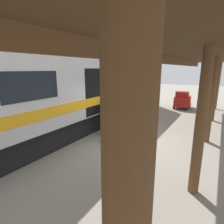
{
  "coord_description": "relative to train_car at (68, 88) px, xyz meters",
  "views": [
    {
      "loc": [
        -2.75,
        6.16,
        2.93
      ],
      "look_at": [
        1.12,
        -0.17,
        1.15
      ],
      "focal_mm": 28.89,
      "sensor_mm": 36.0,
      "label": 1
    }
  ],
  "objects": [
    {
      "name": "train_car",
      "position": [
        0.0,
        0.0,
        0.0
      ],
      "size": [
        3.02,
        16.72,
        4.0
      ],
      "color": "silver",
      "rests_on": "ground_plane"
    },
    {
      "name": "suitcase_gray_aluminum",
      "position": [
        -2.59,
        -0.47,
        -1.64
      ],
      "size": [
        0.56,
        0.65,
        0.19
      ],
      "primitive_type": "cube",
      "rotation": [
        0.0,
        0.0,
        0.15
      ],
      "color": "#9EA0A5",
      "rests_on": "luggage_cart"
    },
    {
      "name": "suitcase_maroon_trunk",
      "position": [
        -3.25,
        0.06,
        -1.61
      ],
      "size": [
        0.57,
        0.55,
        0.25
      ],
      "primitive_type": "cube",
      "rotation": [
        0.0,
        0.0,
        0.12
      ],
      "color": "maroon",
      "rests_on": "luggage_cart"
    },
    {
      "name": "suitcase_red_plastic",
      "position": [
        -2.64,
        -0.94,
        -1.3
      ],
      "size": [
        0.41,
        0.54,
        0.21
      ],
      "primitive_type": "cube",
      "rotation": [
        0.0,
        0.0,
        0.17
      ],
      "color": "#AD231E",
      "rests_on": "suitcase_brown_leather"
    },
    {
      "name": "suitcase_slate_roller",
      "position": [
        -2.58,
        -0.45,
        -1.47
      ],
      "size": [
        0.4,
        0.41,
        0.16
      ],
      "primitive_type": "cube",
      "rotation": [
        0.0,
        0.0,
        0.0
      ],
      "color": "#4C515B",
      "rests_on": "suitcase_gray_aluminum"
    },
    {
      "name": "suitcase_burgundy_valise",
      "position": [
        -3.25,
        -0.99,
        -1.64
      ],
      "size": [
        0.53,
        0.55,
        0.2
      ],
      "primitive_type": "cube",
      "rotation": [
        0.0,
        0.0,
        0.08
      ],
      "color": "maroon",
      "rests_on": "luggage_cart"
    },
    {
      "name": "suitcase_navy_fabric",
      "position": [
        -3.25,
        -0.47,
        -1.66
      ],
      "size": [
        0.51,
        0.64,
        0.16
      ],
      "primitive_type": "cube",
      "rotation": [
        0.0,
        0.0,
        -0.11
      ],
      "color": "navy",
      "rests_on": "luggage_cart"
    },
    {
      "name": "porter_in_overalls",
      "position": [
        -1.87,
        -0.67,
        -1.14
      ],
      "size": [
        0.73,
        0.57,
        1.7
      ],
      "color": "navy",
      "rests_on": "ground_plane"
    },
    {
      "name": "suitcase_black_hardshell",
      "position": [
        -2.59,
        -0.99,
        -1.65
      ],
      "size": [
        0.42,
        0.49,
        0.17
      ],
      "primitive_type": "cube",
      "rotation": [
        0.0,
        0.0,
        -0.09
      ],
      "color": "black",
      "rests_on": "luggage_cart"
    },
    {
      "name": "suitcase_cream_canvas",
      "position": [
        -2.61,
        -0.92,
        -1.11
      ],
      "size": [
        0.34,
        0.38,
        0.19
      ],
      "primitive_type": "cube",
      "rotation": [
        0.0,
        0.0,
        0.0
      ],
      "color": "beige",
      "rests_on": "suitcase_red_plastic"
    },
    {
      "name": "luggage_cart",
      "position": [
        -2.92,
        -0.47,
        -1.78
      ],
      "size": [
        1.48,
        1.91,
        0.32
      ],
      "color": "brown",
      "rests_on": "ground_plane"
    },
    {
      "name": "baggage_tug",
      "position": [
        -3.73,
        -8.11,
        -1.43
      ],
      "size": [
        1.25,
        1.8,
        1.3
      ],
      "color": "#B21E19",
      "rests_on": "ground_plane"
    },
    {
      "name": "suitcase_olive_duffel",
      "position": [
        -2.59,
        0.06,
        -1.6
      ],
      "size": [
        0.43,
        0.64,
        0.28
      ],
      "primitive_type": "cube",
      "rotation": [
        0.0,
        0.0,
        -0.13
      ],
      "color": "brown",
      "rests_on": "luggage_cart"
    },
    {
      "name": "suitcase_teal_softside",
      "position": [
        -3.24,
        0.05,
        -1.37
      ],
      "size": [
        0.47,
        0.51,
        0.23
      ],
      "primitive_type": "cube",
      "rotation": [
        0.0,
        0.0,
        -0.21
      ],
      "color": "#1E666B",
      "rests_on": "suitcase_maroon_trunk"
    },
    {
      "name": "suitcase_orange_carryall",
      "position": [
        -3.22,
        -0.95,
        -1.43
      ],
      "size": [
        0.46,
        0.52,
        0.21
      ],
      "primitive_type": "cube",
      "rotation": [
        0.0,
        0.0,
        0.08
      ],
      "color": "#CC6B23",
      "rests_on": "suitcase_burgundy_valise"
    },
    {
      "name": "ground_plane",
      "position": [
        -3.44,
        0.0,
        -2.06
      ],
      "size": [
        60.0,
        60.0,
        0.0
      ],
      "primitive_type": "plane",
      "color": "gray"
    },
    {
      "name": "platform_canopy",
      "position": [
        -5.81,
        0.0,
        1.23
      ],
      "size": [
        3.2,
        19.16,
        3.56
      ],
      "color": "brown",
      "rests_on": "ground_plane"
    },
    {
      "name": "porter_by_door",
      "position": [
        -2.02,
        -0.31,
        -1.14
      ],
      "size": [
        0.72,
        0.54,
        1.7
      ],
      "color": "#332D28",
      "rests_on": "ground_plane"
    },
    {
      "name": "suitcase_brown_leather",
      "position": [
        -2.62,
        -0.96,
        -1.49
      ],
      "size": [
        0.43,
        0.52,
        0.16
      ],
      "primitive_type": "cube",
      "rotation": [
        0.0,
        0.0,
        -0.21
      ],
      "color": "brown",
      "rests_on": "suitcase_black_hardshell"
    }
  ]
}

